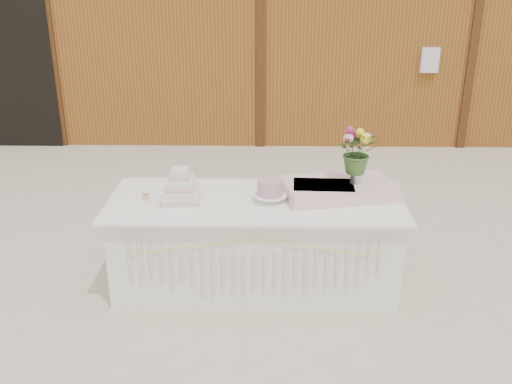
% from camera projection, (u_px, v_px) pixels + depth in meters
% --- Properties ---
extents(ground, '(80.00, 80.00, 0.00)m').
position_uv_depth(ground, '(255.00, 282.00, 4.92)').
color(ground, beige).
rests_on(ground, ground).
extents(barn, '(12.60, 4.60, 3.30)m').
position_uv_depth(barn, '(262.00, 20.00, 9.87)').
color(barn, brown).
rests_on(barn, ground).
extents(cake_table, '(2.40, 1.00, 0.77)m').
position_uv_depth(cake_table, '(255.00, 242.00, 4.78)').
color(cake_table, white).
rests_on(cake_table, ground).
extents(wedding_cake, '(0.32, 0.32, 0.27)m').
position_uv_depth(wedding_cake, '(181.00, 189.00, 4.61)').
color(wedding_cake, white).
rests_on(wedding_cake, cake_table).
extents(pink_cake_stand, '(0.26, 0.26, 0.19)m').
position_uv_depth(pink_cake_stand, '(270.00, 190.00, 4.55)').
color(pink_cake_stand, white).
rests_on(pink_cake_stand, cake_table).
extents(satin_runner, '(0.98, 0.68, 0.11)m').
position_uv_depth(satin_runner, '(339.00, 189.00, 4.71)').
color(satin_runner, beige).
rests_on(satin_runner, cake_table).
extents(flower_vase, '(0.10, 0.10, 0.14)m').
position_uv_depth(flower_vase, '(356.00, 175.00, 4.66)').
color(flower_vase, silver).
rests_on(flower_vase, satin_runner).
extents(bouquet, '(0.34, 0.30, 0.36)m').
position_uv_depth(bouquet, '(358.00, 146.00, 4.57)').
color(bouquet, '#3C6127').
rests_on(bouquet, flower_vase).
extents(loose_flowers, '(0.19, 0.32, 0.02)m').
position_uv_depth(loose_flowers, '(142.00, 195.00, 4.71)').
color(loose_flowers, pink).
rests_on(loose_flowers, cake_table).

